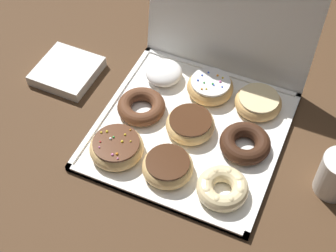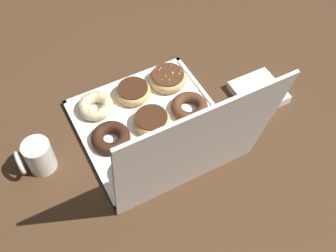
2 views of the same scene
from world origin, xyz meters
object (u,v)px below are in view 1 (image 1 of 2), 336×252
object	(u,v)px
glazed_ring_donut_8	(258,102)
napkin_stack	(67,71)
chocolate_cake_ring_donut_5	(245,143)
chocolate_frosted_donut_1	(168,167)
cruller_donut_2	(223,188)
donut_box	(190,131)
sprinkle_donut_7	(210,86)
sprinkle_donut_0	(117,147)
powdered_filled_donut_6	(164,73)
chocolate_frosted_donut_4	(192,124)
chocolate_cake_ring_donut_3	(141,107)

from	to	relation	value
glazed_ring_donut_8	napkin_stack	size ratio (longest dim) A/B	0.77
chocolate_cake_ring_donut_5	napkin_stack	bearing A→B (deg)	174.53
chocolate_frosted_donut_1	cruller_donut_2	world-z (taller)	chocolate_frosted_donut_1
donut_box	napkin_stack	bearing A→B (deg)	172.37
cruller_donut_2	sprinkle_donut_7	size ratio (longest dim) A/B	0.97
sprinkle_donut_0	napkin_stack	bearing A→B (deg)	143.24
sprinkle_donut_0	cruller_donut_2	bearing A→B (deg)	-0.84
sprinkle_donut_0	powdered_filled_donut_6	distance (m)	0.25
chocolate_frosted_donut_4	chocolate_cake_ring_donut_5	world-z (taller)	chocolate_frosted_donut_4
sprinkle_donut_7	chocolate_frosted_donut_4	bearing A→B (deg)	-88.00
chocolate_cake_ring_donut_5	glazed_ring_donut_8	world-z (taller)	same
sprinkle_donut_0	glazed_ring_donut_8	xyz separation A→B (m)	(0.24, 0.26, -0.00)
sprinkle_donut_0	glazed_ring_donut_8	size ratio (longest dim) A/B	1.07
cruller_donut_2	chocolate_cake_ring_donut_3	xyz separation A→B (m)	(-0.25, 0.14, -0.00)
chocolate_cake_ring_donut_3	chocolate_frosted_donut_4	xyz separation A→B (m)	(0.13, -0.00, 0.00)
powdered_filled_donut_6	sprinkle_donut_7	bearing A→B (deg)	0.37
chocolate_frosted_donut_1	donut_box	bearing A→B (deg)	90.50
chocolate_frosted_donut_1	sprinkle_donut_7	xyz separation A→B (m)	(-0.00, 0.26, 0.00)
chocolate_cake_ring_donut_5	napkin_stack	world-z (taller)	chocolate_cake_ring_donut_5
powdered_filled_donut_6	cruller_donut_2	bearing A→B (deg)	-46.08
donut_box	sprinkle_donut_0	world-z (taller)	sprinkle_donut_0
powdered_filled_donut_6	chocolate_frosted_donut_1	bearing A→B (deg)	-64.08
chocolate_cake_ring_donut_5	sprinkle_donut_7	distance (m)	0.18
chocolate_frosted_donut_1	chocolate_cake_ring_donut_3	world-z (taller)	chocolate_frosted_donut_1
chocolate_frosted_donut_4	chocolate_cake_ring_donut_5	bearing A→B (deg)	-0.92
chocolate_frosted_donut_4	sprinkle_donut_7	bearing A→B (deg)	92.00
sprinkle_donut_0	sprinkle_donut_7	xyz separation A→B (m)	(0.12, 0.25, 0.00)
chocolate_frosted_donut_4	glazed_ring_donut_8	world-z (taller)	chocolate_frosted_donut_4
chocolate_cake_ring_donut_3	glazed_ring_donut_8	bearing A→B (deg)	26.40
napkin_stack	chocolate_frosted_donut_4	bearing A→B (deg)	-7.08
chocolate_cake_ring_donut_3	chocolate_cake_ring_donut_5	size ratio (longest dim) A/B	1.00
chocolate_cake_ring_donut_5	sprinkle_donut_0	bearing A→B (deg)	-153.28
sprinkle_donut_7	glazed_ring_donut_8	size ratio (longest dim) A/B	1.01
powdered_filled_donut_6	glazed_ring_donut_8	bearing A→B (deg)	0.50
sprinkle_donut_0	chocolate_cake_ring_donut_3	size ratio (longest dim) A/B	1.05
chocolate_cake_ring_donut_3	glazed_ring_donut_8	size ratio (longest dim) A/B	1.02
chocolate_cake_ring_donut_5	cruller_donut_2	bearing A→B (deg)	-92.62
sprinkle_donut_7	chocolate_cake_ring_donut_3	bearing A→B (deg)	-135.81
sprinkle_donut_0	glazed_ring_donut_8	distance (m)	0.35
donut_box	powdered_filled_donut_6	xyz separation A→B (m)	(-0.12, 0.13, 0.02)
powdered_filled_donut_6	sprinkle_donut_7	xyz separation A→B (m)	(0.12, 0.00, 0.00)
chocolate_frosted_donut_4	powdered_filled_donut_6	xyz separation A→B (m)	(-0.13, 0.12, 0.00)
chocolate_cake_ring_donut_3	sprinkle_donut_7	world-z (taller)	sprinkle_donut_7
sprinkle_donut_0	powdered_filled_donut_6	xyz separation A→B (m)	(0.00, 0.25, -0.00)
glazed_ring_donut_8	napkin_stack	world-z (taller)	glazed_ring_donut_8
sprinkle_donut_0	chocolate_cake_ring_donut_3	bearing A→B (deg)	91.63
napkin_stack	chocolate_frosted_donut_1	bearing A→B (deg)	-26.13
donut_box	glazed_ring_donut_8	world-z (taller)	glazed_ring_donut_8
donut_box	glazed_ring_donut_8	distance (m)	0.18
chocolate_cake_ring_donut_5	powdered_filled_donut_6	size ratio (longest dim) A/B	1.25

